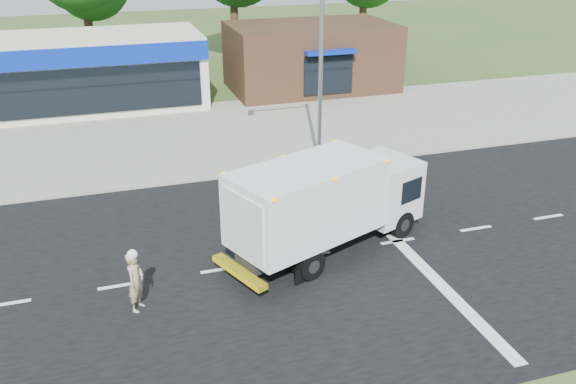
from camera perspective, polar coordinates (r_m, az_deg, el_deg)
name	(u,v)px	position (r m, az deg, el deg)	size (l,w,h in m)	color
ground	(312,255)	(19.54, 2.31, -5.93)	(120.00, 120.00, 0.00)	#385123
road_asphalt	(312,255)	(19.54, 2.31, -5.92)	(60.00, 14.00, 0.02)	black
sidewalk	(249,164)	(26.61, -3.64, 2.64)	(60.00, 2.40, 0.12)	gray
parking_apron	(222,126)	(31.97, -6.20, 6.17)	(60.00, 9.00, 0.02)	gray
lane_markings	(369,269)	(18.92, 7.58, -7.17)	(55.20, 7.00, 0.01)	silver
ems_box_truck	(326,200)	(18.97, 3.57, -0.74)	(7.41, 4.70, 3.15)	black
emergency_worker	(135,281)	(17.04, -14.09, -8.04)	(0.68, 0.76, 1.86)	tan
retail_strip_mall	(37,75)	(36.78, -22.41, 10.13)	(18.00, 6.20, 4.00)	beige
brown_storefront	(311,57)	(38.88, 2.17, 12.54)	(10.00, 6.70, 4.00)	#382316
traffic_signal_pole	(306,51)	(25.34, 1.71, 13.05)	(3.51, 0.25, 8.00)	gray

